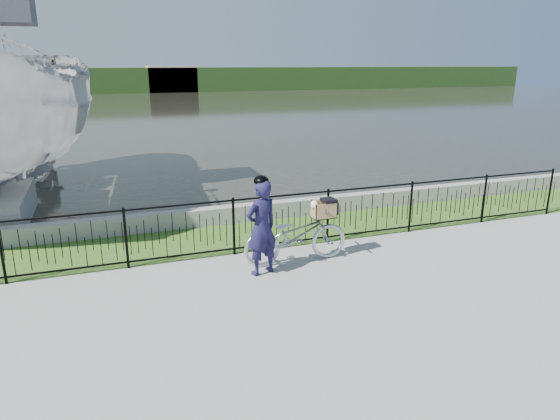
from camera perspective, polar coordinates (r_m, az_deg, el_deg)
name	(u,v)px	position (r m, az deg, el deg)	size (l,w,h in m)	color
ground	(314,279)	(8.77, 3.90, -7.87)	(120.00, 120.00, 0.00)	gray
grass_strip	(267,233)	(11.03, -1.53, -2.61)	(60.00, 2.00, 0.01)	#385D1D
water	(142,111)	(40.59, -15.48, 10.82)	(120.00, 120.00, 0.00)	#29291F
quay_wall	(253,212)	(11.87, -3.06, -0.22)	(60.00, 0.30, 0.40)	gray
fence	(282,221)	(9.95, 0.26, -1.28)	(14.00, 0.06, 1.15)	black
far_treeline	(122,80)	(67.41, -17.64, 13.97)	(120.00, 6.00, 3.00)	#233F18
far_building_right	(172,79)	(66.47, -12.26, 14.41)	(6.00, 3.00, 3.20)	#9F9380
bicycle_rig	(296,235)	(9.28, 1.88, -2.85)	(2.01, 0.70, 1.19)	#B1B6BD
cyclist	(262,226)	(8.68, -2.12, -1.88)	(0.72, 0.59, 1.78)	#171437
boat_near	(1,118)	(14.91, -29.30, 9.18)	(6.00, 11.74, 6.13)	#B3B3B3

